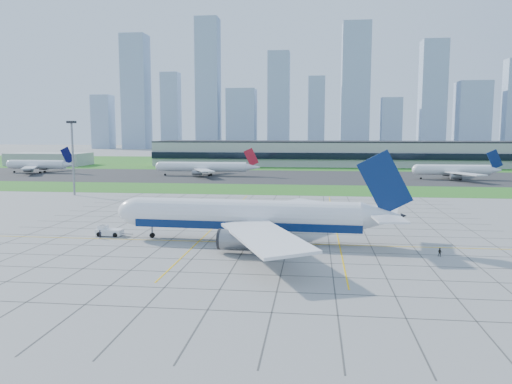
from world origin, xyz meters
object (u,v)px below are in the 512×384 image
pushback_tug (108,231)px  crew_far (440,252)px  airliner (249,216)px  distant_jet_1 (204,167)px  light_mast (73,148)px  distant_jet_2 (455,170)px  distant_jet_0 (39,165)px  crew_near (100,234)px

pushback_tug → crew_far: size_ratio=5.22×
airliner → distant_jet_1: (-41.90, 145.22, -0.62)m
airliner → distant_jet_1: size_ratio=1.21×
light_mast → distant_jet_2: (146.70, 73.51, -11.70)m
airliner → pushback_tug: (-30.44, 1.87, -4.12)m
airliner → light_mast: bearing=139.7°
distant_jet_0 → distant_jet_2: (210.00, -12.83, 0.00)m
airliner → pushback_tug: bearing=179.4°
crew_near → distant_jet_0: 184.43m
pushback_tug → distant_jet_2: bearing=55.0°
distant_jet_0 → pushback_tug: bearing=-55.6°
crew_far → distant_jet_1: distant_jet_1 is taller
airliner → crew_far: bearing=-10.3°
airliner → crew_near: 31.25m
airliner → pushback_tug: size_ratio=7.45×
crew_far → pushback_tug: bearing=-167.5°
light_mast → distant_jet_1: light_mast is taller
light_mast → pushback_tug: 76.81m
light_mast → airliner: light_mast is taller
light_mast → crew_far: light_mast is taller
airliner → crew_near: size_ratio=33.42×
distant_jet_1 → airliner: bearing=-73.9°
crew_near → distant_jet_2: size_ratio=0.04×
light_mast → crew_near: size_ratio=14.24×
light_mast → crew_far: size_ratio=16.57×
pushback_tug → distant_jet_0: distant_jet_0 is taller
airliner → distant_jet_2: 159.03m
pushback_tug → crew_near: bearing=-96.7°
crew_near → airliner: bearing=-57.3°
distant_jet_0 → distant_jet_1: 91.78m
pushback_tug → distant_jet_0: (-102.97, 150.33, 3.49)m
crew_far → crew_near: bearing=-164.9°
distant_jet_2 → pushback_tug: bearing=-127.9°
light_mast → crew_far: (105.23, -74.08, -15.41)m
pushback_tug → crew_far: 66.33m
pushback_tug → distant_jet_0: 182.25m
crew_far → light_mast: bearing=166.1°
distant_jet_0 → crew_far: bearing=-43.6°
light_mast → distant_jet_2: size_ratio=0.60×
pushback_tug → distant_jet_1: size_ratio=0.16×
crew_near → crew_far: crew_near is taller
distant_jet_1 → crew_far: bearing=-63.3°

